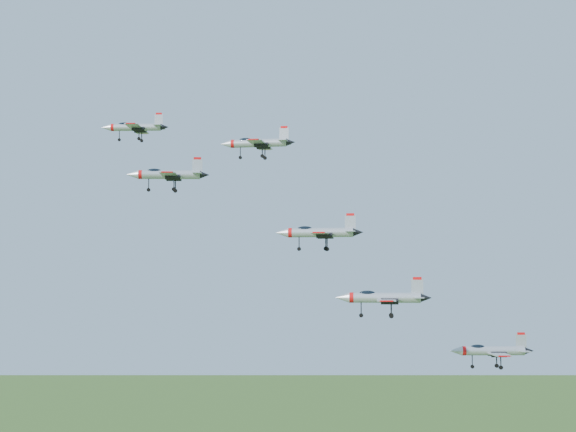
{
  "coord_description": "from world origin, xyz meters",
  "views": [
    {
      "loc": [
        16.01,
        -115.19,
        125.81
      ],
      "look_at": [
        7.04,
        -2.27,
        134.04
      ],
      "focal_mm": 50.0,
      "sensor_mm": 36.0,
      "label": 1
    }
  ],
  "objects": [
    {
      "name": "jet_trail",
      "position": [
        34.33,
        -6.07,
        115.68
      ],
      "size": [
        11.35,
        9.41,
        3.03
      ],
      "rotation": [
        0.0,
        0.0,
        0.09
      ],
      "color": "#ABAFB8"
    },
    {
      "name": "jet_right_high",
      "position": [
        -7.63,
        -14.47,
        138.6
      ],
      "size": [
        10.72,
        8.93,
        2.87
      ],
      "rotation": [
        0.0,
        0.0,
        0.12
      ],
      "color": "#ABAFB8"
    },
    {
      "name": "jet_lead",
      "position": [
        -19.18,
        11.28,
        149.68
      ],
      "size": [
        11.09,
        9.14,
        2.97
      ],
      "rotation": [
        0.0,
        0.0,
        0.04
      ],
      "color": "#ABAFB8"
    },
    {
      "name": "jet_left_low",
      "position": [
        11.14,
        1.61,
        131.91
      ],
      "size": [
        12.97,
        10.7,
        3.47
      ],
      "rotation": [
        0.0,
        0.0,
        -0.05
      ],
      "color": "#ABAFB8"
    },
    {
      "name": "jet_left_high",
      "position": [
        1.66,
        4.86,
        145.75
      ],
      "size": [
        11.71,
        9.7,
        3.13
      ],
      "rotation": [
        0.0,
        0.0,
        -0.09
      ],
      "color": "#ABAFB8"
    },
    {
      "name": "jet_right_low",
      "position": [
        19.88,
        -10.87,
        122.81
      ],
      "size": [
        12.43,
        10.24,
        3.33
      ],
      "rotation": [
        0.0,
        0.0,
        -0.04
      ],
      "color": "#ABAFB8"
    }
  ]
}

